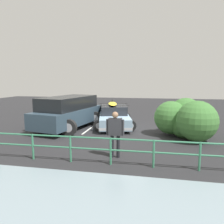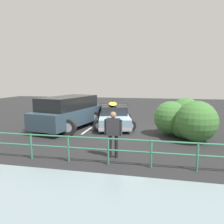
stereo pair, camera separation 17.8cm
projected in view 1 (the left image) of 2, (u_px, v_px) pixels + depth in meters
name	position (u px, v px, depth m)	size (l,w,h in m)	color
ground_plane	(125.00, 129.00, 12.55)	(44.00, 44.00, 0.02)	#28282B
parking_stripe	(94.00, 125.00, 13.61)	(4.83, 0.12, 0.00)	silver
sedan_car	(114.00, 116.00, 13.33)	(2.95, 4.73, 1.54)	#8CADC6
suv_car	(69.00, 112.00, 12.63)	(3.34, 5.22, 1.85)	#334756
person_bystander	(115.00, 130.00, 7.80)	(0.65, 0.22, 1.68)	black
railing_fence	(111.00, 147.00, 7.17)	(8.44, 0.20, 0.91)	#387F5B
bush_near_left	(185.00, 119.00, 10.63)	(2.84, 3.16, 1.95)	brown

